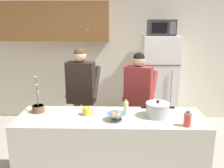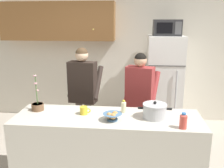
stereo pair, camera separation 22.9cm
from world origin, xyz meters
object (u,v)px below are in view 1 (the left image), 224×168
at_px(refrigerator, 158,82).
at_px(microwave, 161,28).
at_px(cooking_pot, 158,110).
at_px(bottle_mid_counter, 188,119).
at_px(coffee_mug, 87,111).
at_px(bread_bowl, 117,116).
at_px(potted_orchid, 38,107).
at_px(bottle_near_edge, 126,106).
at_px(person_by_sink, 138,92).
at_px(person_near_pot, 81,88).

relative_size(refrigerator, microwave, 3.63).
relative_size(cooking_pot, bottle_mid_counter, 2.25).
relative_size(coffee_mug, bottle_mid_counter, 0.76).
bearing_deg(microwave, cooking_pot, -99.50).
relative_size(coffee_mug, bread_bowl, 0.60).
bearing_deg(bottle_mid_counter, potted_orchid, 167.87).
bearing_deg(bread_bowl, bottle_near_edge, 66.81).
height_order(person_by_sink, cooking_pot, person_by_sink).
height_order(refrigerator, bottle_mid_counter, refrigerator).
distance_m(person_by_sink, coffee_mug, 1.04).
bearing_deg(bottle_near_edge, refrigerator, 68.54).
distance_m(cooking_pot, bottle_mid_counter, 0.38).
distance_m(bottle_near_edge, bottle_mid_counter, 0.75).
relative_size(bottle_near_edge, potted_orchid, 0.33).
distance_m(bottle_mid_counter, potted_orchid, 1.75).
relative_size(microwave, coffee_mug, 3.66).
height_order(refrigerator, bread_bowl, refrigerator).
xyz_separation_m(refrigerator, potted_orchid, (-1.74, -1.73, 0.11)).
xyz_separation_m(coffee_mug, potted_orchid, (-0.60, 0.08, 0.01)).
height_order(refrigerator, person_by_sink, refrigerator).
bearing_deg(cooking_pot, refrigerator, 80.61).
relative_size(person_by_sink, coffee_mug, 11.96).
distance_m(refrigerator, potted_orchid, 2.46).
distance_m(refrigerator, cooking_pot, 1.87).
height_order(person_near_pot, bottle_mid_counter, person_near_pot).
bearing_deg(bread_bowl, refrigerator, 68.31).
distance_m(cooking_pot, bread_bowl, 0.49).
bearing_deg(microwave, potted_orchid, -135.58).
xyz_separation_m(refrigerator, cooking_pot, (-0.30, -1.84, 0.13)).
bearing_deg(refrigerator, microwave, -89.93).
bearing_deg(bottle_near_edge, person_by_sink, 73.33).
bearing_deg(coffee_mug, potted_orchid, 172.72).
height_order(refrigerator, cooking_pot, refrigerator).
bearing_deg(bottle_mid_counter, coffee_mug, 165.31).
bearing_deg(bottle_mid_counter, person_by_sink, 112.00).
height_order(person_by_sink, potted_orchid, person_by_sink).
relative_size(person_by_sink, bottle_mid_counter, 9.06).
bearing_deg(refrigerator, person_by_sink, -114.49).
height_order(refrigerator, potted_orchid, refrigerator).
bearing_deg(cooking_pot, microwave, 80.50).
height_order(person_near_pot, potted_orchid, person_near_pot).
bearing_deg(bottle_near_edge, coffee_mug, -167.02).
relative_size(cooking_pot, coffee_mug, 2.97).
bearing_deg(bottle_mid_counter, microwave, 89.24).
bearing_deg(refrigerator, bread_bowl, -111.69).
xyz_separation_m(refrigerator, bottle_mid_counter, (-0.03, -2.10, 0.13)).
relative_size(bottle_mid_counter, potted_orchid, 0.37).
distance_m(person_near_pot, bread_bowl, 1.12).
xyz_separation_m(bread_bowl, potted_orchid, (-0.96, 0.23, 0.01)).
relative_size(refrigerator, bottle_mid_counter, 10.08).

